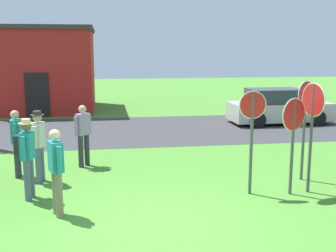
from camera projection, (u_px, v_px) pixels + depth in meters
name	position (u px, v px, depth m)	size (l,w,h in m)	color
ground_plane	(155.00, 225.00, 7.61)	(80.00, 80.00, 0.00)	#47842D
street_asphalt	(127.00, 130.00, 16.69)	(60.00, 6.40, 0.01)	#38383A
building_background	(44.00, 69.00, 22.15)	(5.30, 5.63, 4.32)	#B2231E
parked_car_on_street	(278.00, 108.00, 18.15)	(4.34, 2.09, 1.51)	#B7B2A3
stop_sign_rear_left	(293.00, 129.00, 9.02)	(0.66, 0.33, 2.14)	#474C4C
stop_sign_leaning_left	(305.00, 115.00, 10.03)	(0.56, 0.32, 2.43)	#474C4C
stop_sign_tallest	(252.00, 127.00, 9.02)	(0.61, 0.07, 2.29)	#474C4C
stop_sign_low_front	(312.00, 118.00, 9.11)	(0.17, 0.74, 2.46)	#474C4C
person_holding_notes	(38.00, 141.00, 9.93)	(0.42, 0.56, 1.74)	#4C5670
person_with_sunhat	(27.00, 153.00, 8.81)	(0.42, 0.56, 1.74)	#4C5670
person_on_left	(83.00, 132.00, 11.33)	(0.43, 0.43, 1.69)	#2D2D33
person_near_signs	(16.00, 140.00, 10.38)	(0.26, 0.57, 1.69)	#2D2D33
person_in_dark_shirt	(56.00, 168.00, 7.91)	(0.33, 0.54, 1.69)	#7A6B56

